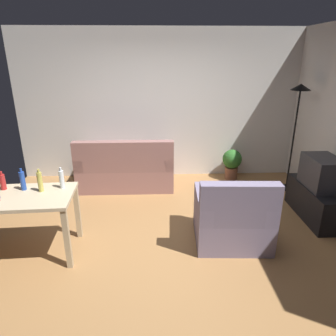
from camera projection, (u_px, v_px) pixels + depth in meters
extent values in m
cube|color=#9E7042|center=(162.00, 234.00, 4.10)|extent=(5.20, 4.40, 0.02)
cube|color=silver|center=(159.00, 106.00, 5.68)|extent=(5.20, 0.10, 2.70)
cube|color=#996B66|center=(127.00, 175.00, 5.54)|extent=(1.65, 0.84, 0.40)
cube|color=#8C625D|center=(124.00, 157.00, 5.06)|extent=(1.65, 0.16, 0.52)
cube|color=#926661|center=(168.00, 158.00, 5.46)|extent=(0.16, 0.84, 0.22)
cube|color=#926661|center=(83.00, 159.00, 5.41)|extent=(0.16, 0.84, 0.22)
cube|color=black|center=(316.00, 202.00, 4.44)|extent=(0.44, 1.10, 0.48)
cube|color=#2D2D33|center=(322.00, 172.00, 4.28)|extent=(0.40, 0.60, 0.44)
cube|color=black|center=(336.00, 172.00, 4.29)|extent=(0.01, 0.52, 0.36)
cylinder|color=black|center=(286.00, 187.00, 5.47)|extent=(0.26, 0.26, 0.03)
cylinder|color=black|center=(293.00, 141.00, 5.17)|extent=(0.03, 0.03, 1.68)
cone|color=black|center=(301.00, 87.00, 4.86)|extent=(0.32, 0.32, 0.10)
cube|color=#C6B28E|center=(18.00, 197.00, 3.45)|extent=(1.23, 0.76, 0.04)
cube|color=tan|center=(67.00, 239.00, 3.34)|extent=(0.06, 0.06, 0.72)
cube|color=tan|center=(78.00, 212.00, 3.92)|extent=(0.06, 0.06, 0.72)
cylinder|color=brown|center=(231.00, 173.00, 5.88)|extent=(0.24, 0.24, 0.22)
sphere|color=#2D6B28|center=(232.00, 159.00, 5.79)|extent=(0.36, 0.36, 0.36)
cube|color=gray|center=(231.00, 225.00, 3.92)|extent=(0.94, 0.89, 0.40)
cube|color=slate|center=(239.00, 205.00, 3.45)|extent=(0.91, 0.21, 0.52)
cube|color=gray|center=(263.00, 203.00, 3.81)|extent=(0.20, 0.85, 0.22)
cube|color=gray|center=(203.00, 203.00, 3.82)|extent=(0.20, 0.85, 0.22)
cylinder|color=#AD2323|center=(3.00, 182.00, 3.57)|extent=(0.06, 0.06, 0.18)
cylinder|color=#AD2323|center=(1.00, 173.00, 3.53)|extent=(0.03, 0.03, 0.04)
cylinder|color=#2347A3|center=(23.00, 181.00, 3.55)|extent=(0.06, 0.06, 0.22)
cylinder|color=#2347A3|center=(21.00, 170.00, 3.51)|extent=(0.03, 0.03, 0.04)
cylinder|color=#BCB24C|center=(40.00, 182.00, 3.51)|extent=(0.06, 0.06, 0.23)
cylinder|color=#BCB24C|center=(38.00, 171.00, 3.47)|extent=(0.03, 0.03, 0.04)
cylinder|color=silver|center=(62.00, 179.00, 3.61)|extent=(0.06, 0.06, 0.22)
cylinder|color=silver|center=(60.00, 169.00, 3.56)|extent=(0.03, 0.03, 0.04)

